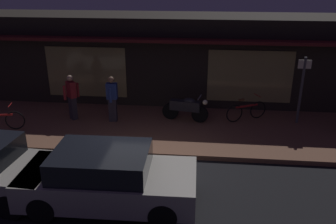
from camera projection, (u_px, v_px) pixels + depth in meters
name	position (u px, v px, depth m)	size (l,w,h in m)	color
ground_plane	(147.00, 175.00, 9.84)	(60.00, 60.00, 0.00)	black
sidewalk_slab	(160.00, 128.00, 12.59)	(18.00, 4.00, 0.15)	brown
storefront_building	(170.00, 58.00, 15.08)	(18.00, 3.30, 3.60)	black
motorcycle	(186.00, 108.00, 12.88)	(1.69, 0.61, 0.97)	black
bicycle_parked	(246.00, 111.00, 12.98)	(1.49, 0.79, 0.91)	black
bicycle_extra	(0.00, 120.00, 12.16)	(1.62, 0.51, 0.91)	black
person_photographer	(72.00, 96.00, 12.90)	(0.48, 0.51, 1.67)	#28232D
person_bystander	(112.00, 98.00, 12.72)	(0.39, 0.61, 1.67)	#28232D
sign_post	(302.00, 86.00, 12.40)	(0.44, 0.09, 2.40)	#47474C
parked_car_far	(107.00, 178.00, 8.41)	(4.13, 1.85, 1.42)	black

